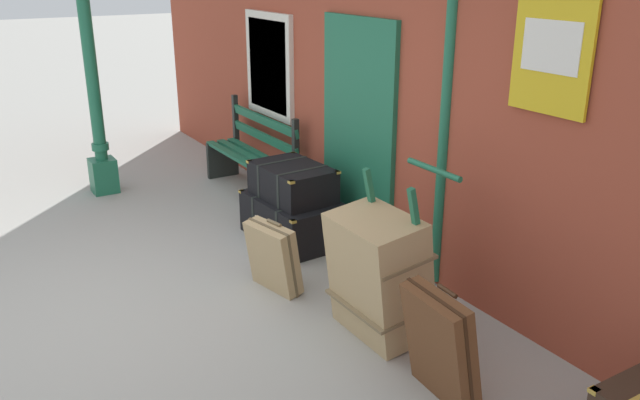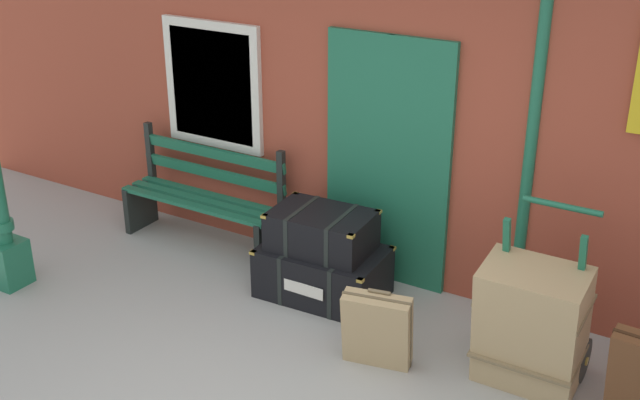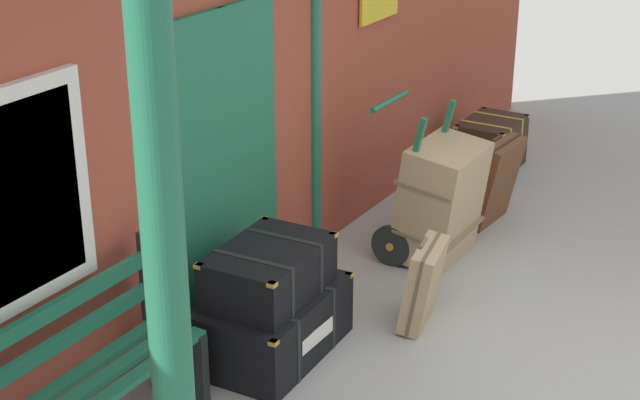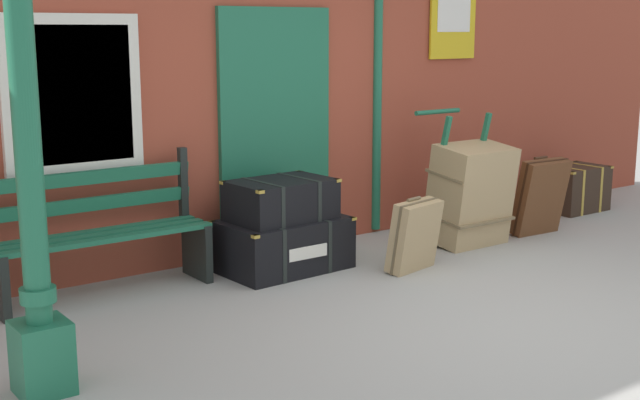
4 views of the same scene
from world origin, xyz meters
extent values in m
plane|color=#A3A099|center=(0.00, 0.00, 0.00)|extent=(60.00, 60.00, 0.00)
cube|color=#9E422D|center=(0.00, 2.60, 1.60)|extent=(10.40, 0.30, 3.20)
cube|color=#1E6647|center=(-0.19, 2.43, 1.05)|extent=(1.10, 0.05, 2.10)
cube|color=#123D2A|center=(-0.19, 2.41, 1.05)|extent=(0.06, 0.02, 2.10)
cube|color=silver|center=(-1.95, 2.43, 1.45)|extent=(1.04, 0.06, 1.16)
cube|color=silver|center=(-1.95, 2.41, 1.45)|extent=(0.88, 0.02, 1.00)
cylinder|color=#1E6647|center=(0.96, 2.45, 1.60)|extent=(0.09, 0.09, 3.14)
cube|color=gold|center=(1.90, 2.43, 2.05)|extent=(0.60, 0.02, 0.84)
cube|color=white|center=(1.90, 2.41, 2.05)|extent=(0.44, 0.01, 0.32)
cube|color=#1E6647|center=(-2.84, 0.68, 0.20)|extent=(0.28, 0.28, 0.40)
cylinder|color=#1E6647|center=(-2.84, 0.68, 1.68)|extent=(0.14, 0.14, 2.56)
cylinder|color=#1E6647|center=(-2.84, 0.68, 0.55)|extent=(0.19, 0.19, 0.08)
cube|color=#1E6647|center=(-1.91, 1.96, 0.45)|extent=(1.60, 0.09, 0.04)
cube|color=#1E6647|center=(-1.91, 2.10, 0.45)|extent=(1.60, 0.09, 0.04)
cube|color=#1E6647|center=(-1.91, 2.24, 0.45)|extent=(1.60, 0.09, 0.04)
cube|color=#1E6647|center=(-1.91, 2.30, 0.65)|extent=(1.60, 0.05, 0.10)
cube|color=#1E6647|center=(-1.91, 2.30, 0.85)|extent=(1.60, 0.05, 0.10)
cube|color=black|center=(-2.67, 2.10, 0.23)|extent=(0.06, 0.40, 0.45)
cube|color=black|center=(-2.67, 2.30, 0.73)|extent=(0.06, 0.06, 0.56)
cube|color=black|center=(-1.15, 2.10, 0.23)|extent=(0.06, 0.40, 0.45)
cube|color=black|center=(-1.15, 2.30, 0.73)|extent=(0.06, 0.06, 0.56)
cube|color=black|center=(-0.48, 1.89, 0.21)|extent=(1.03, 0.69, 0.42)
cube|color=black|center=(-0.70, 1.88, 0.21)|extent=(0.07, 0.65, 0.43)
cube|color=black|center=(-0.25, 1.90, 0.21)|extent=(0.07, 0.65, 0.43)
cube|color=#B79338|center=(-0.94, 1.57, 0.41)|extent=(0.05, 0.05, 0.02)
cube|color=#B79338|center=(0.02, 1.61, 0.41)|extent=(0.05, 0.05, 0.02)
cube|color=#B79338|center=(-0.97, 2.17, 0.41)|extent=(0.05, 0.05, 0.02)
cube|color=#B79338|center=(-0.01, 2.21, 0.41)|extent=(0.05, 0.05, 0.02)
cube|color=silver|center=(-0.46, 1.56, 0.21)|extent=(0.36, 0.01, 0.10)
cube|color=black|center=(-0.49, 1.90, 0.58)|extent=(0.83, 0.58, 0.32)
cube|color=black|center=(-0.67, 1.88, 0.58)|extent=(0.07, 0.55, 0.33)
cube|color=black|center=(-0.31, 1.91, 0.58)|extent=(0.07, 0.55, 0.33)
cube|color=#B79338|center=(-0.86, 1.62, 0.73)|extent=(0.05, 0.05, 0.02)
cube|color=#B79338|center=(-0.10, 1.67, 0.73)|extent=(0.05, 0.05, 0.02)
cube|color=#B79338|center=(-0.89, 2.12, 0.73)|extent=(0.05, 0.05, 0.02)
cube|color=#B79338|center=(-0.13, 2.17, 0.73)|extent=(0.05, 0.05, 0.02)
cube|color=black|center=(1.34, 1.55, 0.01)|extent=(0.56, 0.28, 0.03)
cube|color=#1E6647|center=(1.09, 1.75, 0.59)|extent=(0.04, 0.31, 1.18)
cube|color=#1E6647|center=(1.59, 1.75, 0.59)|extent=(0.04, 0.31, 1.18)
cylinder|color=#1E6647|center=(1.34, 2.02, 1.17)|extent=(0.54, 0.04, 0.04)
cylinder|color=black|center=(1.02, 1.81, 0.16)|extent=(0.04, 0.32, 0.32)
cylinder|color=#B79338|center=(1.02, 1.81, 0.16)|extent=(0.07, 0.06, 0.06)
cylinder|color=black|center=(1.66, 1.81, 0.16)|extent=(0.04, 0.32, 0.32)
cylinder|color=#B79338|center=(1.66, 1.81, 0.16)|extent=(0.07, 0.06, 0.06)
cube|color=tan|center=(1.34, 1.57, 0.46)|extent=(0.68, 0.55, 0.93)
cube|color=olive|center=(1.34, 1.57, 0.27)|extent=(0.70, 0.46, 0.08)
cube|color=olive|center=(1.34, 1.57, 0.66)|extent=(0.70, 0.46, 0.08)
cube|color=tan|center=(0.36, 1.24, 0.29)|extent=(0.52, 0.33, 0.58)
cylinder|color=brown|center=(0.36, 1.26, 0.59)|extent=(0.16, 0.06, 0.03)
cube|color=brown|center=(0.36, 1.24, 0.29)|extent=(0.51, 0.21, 0.57)
cube|color=brown|center=(2.15, 1.44, 0.36)|extent=(0.54, 0.31, 0.73)
cylinder|color=#3A2112|center=(2.15, 1.46, 0.73)|extent=(0.16, 0.04, 0.03)
cube|color=#351E10|center=(2.15, 1.44, 0.36)|extent=(0.54, 0.19, 0.72)
cube|color=#B79338|center=(2.99, 1.73, 0.47)|extent=(0.05, 0.05, 0.02)
camera|label=1|loc=(4.66, -0.94, 2.54)|focal=36.71mm
camera|label=2|loc=(2.47, -3.05, 3.37)|focal=44.73mm
camera|label=3|loc=(-4.92, -1.14, 3.31)|focal=54.91mm
camera|label=4|loc=(-4.16, -3.63, 1.92)|focal=47.54mm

